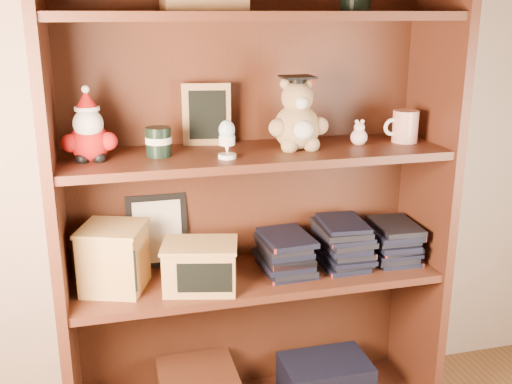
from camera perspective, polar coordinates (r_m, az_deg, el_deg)
bookcase at (r=1.89m, az=-0.46°, el=-0.77°), size 1.20×0.35×1.60m
shelf_lower at (r=1.93m, az=0.00°, el=-8.06°), size 1.14×0.33×0.02m
shelf_upper at (r=1.80m, az=0.00°, el=3.59°), size 1.14×0.33×0.02m
santa_plush at (r=1.72m, az=-15.63°, el=5.44°), size 0.15×0.11×0.21m
teachers_tin at (r=1.74m, az=-9.26°, el=4.78°), size 0.08×0.08×0.08m
chalkboard_plaque at (r=1.86m, az=-4.72°, el=7.28°), size 0.15×0.09×0.19m
egg_cup at (r=1.69m, az=-2.79°, el=5.17°), size 0.05×0.05×0.11m
grad_teddy_bear at (r=1.81m, az=3.97°, el=6.78°), size 0.18×0.16×0.22m
pink_figurine at (r=1.90m, az=9.78°, el=5.38°), size 0.05×0.05×0.08m
teacher_mug at (r=1.96m, az=13.95°, el=6.08°), size 0.11×0.08×0.10m
certificate_frame at (r=1.96m, az=-9.36°, el=-3.69°), size 0.19×0.05×0.24m
treats_box at (r=1.83m, az=-13.37°, el=-6.08°), size 0.23×0.23×0.20m
pencils_box at (r=1.80m, az=-5.34°, el=-7.01°), size 0.25×0.21×0.15m
book_stack_left at (r=1.93m, az=2.83°, el=-5.89°), size 0.14×0.20×0.11m
book_stack_mid at (r=1.98m, az=8.30°, el=-4.86°), size 0.14×0.20×0.14m
book_stack_right at (r=2.06m, az=12.88°, el=-4.54°), size 0.14×0.20×0.13m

